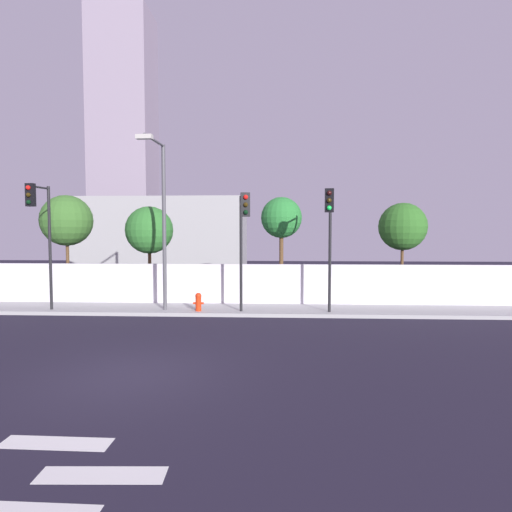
# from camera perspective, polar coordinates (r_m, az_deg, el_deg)

# --- Properties ---
(ground_plane) EXTENTS (80.00, 80.00, 0.00)m
(ground_plane) POSITION_cam_1_polar(r_m,az_deg,el_deg) (10.92, -16.62, -15.15)
(ground_plane) COLOR black
(sidewalk) EXTENTS (36.00, 2.40, 0.15)m
(sidewalk) POSITION_cam_1_polar(r_m,az_deg,el_deg) (18.60, -8.16, -7.14)
(sidewalk) COLOR #A0A0A0
(sidewalk) RESTS_ON ground
(perimeter_wall) EXTENTS (36.00, 0.18, 1.80)m
(perimeter_wall) POSITION_cam_1_polar(r_m,az_deg,el_deg) (19.71, -7.47, -3.68)
(perimeter_wall) COLOR silver
(perimeter_wall) RESTS_ON sidewalk
(crosswalk_marking) EXTENTS (3.44, 3.02, 0.01)m
(crosswalk_marking) POSITION_cam_1_polar(r_m,az_deg,el_deg) (7.07, -28.49, -26.09)
(crosswalk_marking) COLOR silver
(crosswalk_marking) RESTS_ON ground
(traffic_light_left) EXTENTS (0.53, 1.65, 4.74)m
(traffic_light_left) POSITION_cam_1_polar(r_m,az_deg,el_deg) (16.61, -1.73, 3.95)
(traffic_light_left) COLOR black
(traffic_light_left) RESTS_ON sidewalk
(traffic_light_center) EXTENTS (0.38, 1.33, 5.17)m
(traffic_light_center) POSITION_cam_1_polar(r_m,az_deg,el_deg) (19.30, -27.04, 4.30)
(traffic_light_center) COLOR black
(traffic_light_center) RESTS_ON sidewalk
(traffic_light_right) EXTENTS (0.41, 1.31, 4.92)m
(traffic_light_right) POSITION_cam_1_polar(r_m,az_deg,el_deg) (16.89, 9.87, 4.22)
(traffic_light_right) COLOR black
(traffic_light_right) RESTS_ON sidewalk
(street_lamp_curbside) EXTENTS (0.61, 2.37, 6.87)m
(street_lamp_curbside) POSITION_cam_1_polar(r_m,az_deg,el_deg) (17.84, -12.60, 5.87)
(street_lamp_curbside) COLOR #4C4C51
(street_lamp_curbside) RESTS_ON sidewalk
(fire_hydrant) EXTENTS (0.44, 0.26, 0.75)m
(fire_hydrant) POSITION_cam_1_polar(r_m,az_deg,el_deg) (17.79, -7.75, -6.05)
(fire_hydrant) COLOR red
(fire_hydrant) RESTS_ON sidewalk
(roadside_tree_leftmost) EXTENTS (2.47, 2.47, 5.21)m
(roadside_tree_leftmost) POSITION_cam_1_polar(r_m,az_deg,el_deg) (22.69, -24.11, 4.35)
(roadside_tree_leftmost) COLOR brown
(roadside_tree_leftmost) RESTS_ON ground
(roadside_tree_midleft) EXTENTS (2.29, 2.29, 4.66)m
(roadside_tree_midleft) POSITION_cam_1_polar(r_m,az_deg,el_deg) (21.16, -14.16, 3.37)
(roadside_tree_midleft) COLOR brown
(roadside_tree_midleft) RESTS_ON ground
(roadside_tree_midright) EXTENTS (1.95, 1.95, 5.08)m
(roadside_tree_midright) POSITION_cam_1_polar(r_m,az_deg,el_deg) (20.26, 3.44, 5.07)
(roadside_tree_midright) COLOR brown
(roadside_tree_midright) RESTS_ON ground
(roadside_tree_rightmost) EXTENTS (2.23, 2.23, 4.79)m
(roadside_tree_rightmost) POSITION_cam_1_polar(r_m,az_deg,el_deg) (21.10, 19.13, 3.73)
(roadside_tree_rightmost) COLOR brown
(roadside_tree_rightmost) RESTS_ON ground
(low_building_distant) EXTENTS (12.73, 6.00, 6.03)m
(low_building_distant) POSITION_cam_1_polar(r_m,az_deg,el_deg) (34.43, -12.23, 2.51)
(low_building_distant) COLOR #9D9D9D
(low_building_distant) RESTS_ON ground
(tower_on_skyline) EXTENTS (6.25, 5.00, 26.55)m
(tower_on_skyline) POSITION_cam_1_polar(r_m,az_deg,el_deg) (49.13, -17.37, 14.69)
(tower_on_skyline) COLOR gray
(tower_on_skyline) RESTS_ON ground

